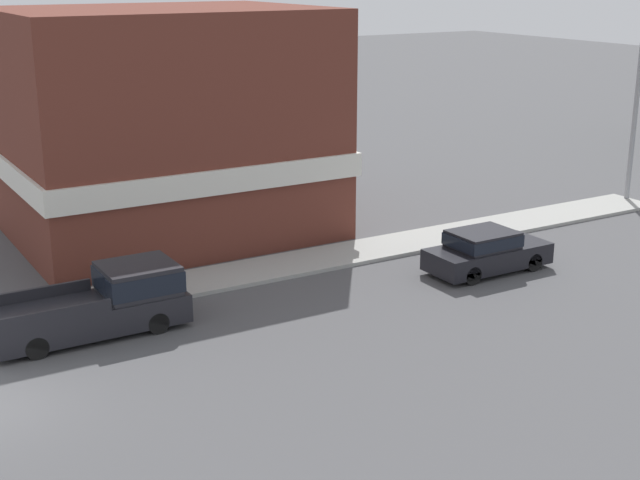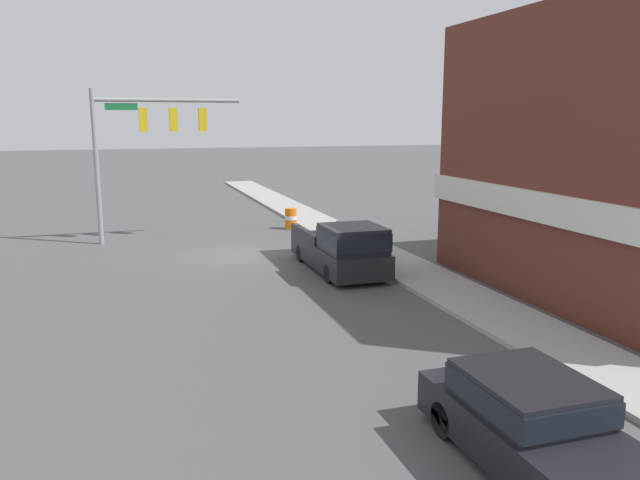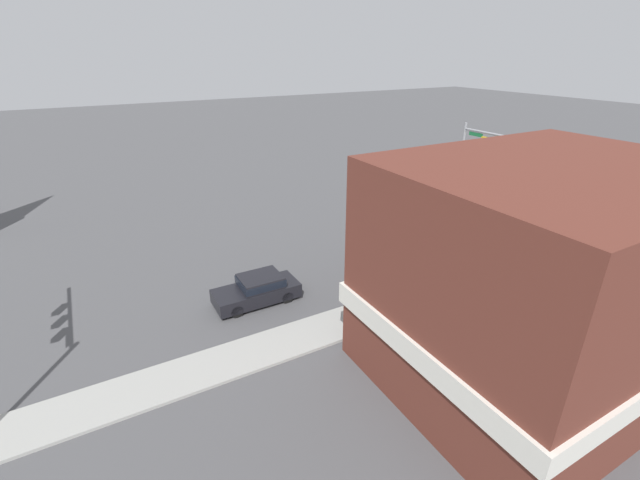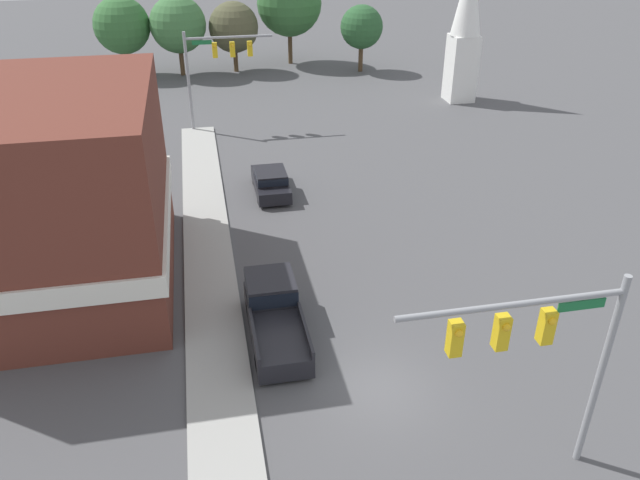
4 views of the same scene
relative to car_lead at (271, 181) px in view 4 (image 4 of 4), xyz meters
name	(u,v)px [view 4 (image 4 of 4)]	position (x,y,z in m)	size (l,w,h in m)	color
ground_plane	(379,389)	(1.68, -17.54, -0.79)	(200.00, 200.00, 0.00)	#4C4C4F
sidewalk_curb	(222,410)	(-4.02, -17.54, -0.72)	(2.40, 60.00, 0.14)	#9E9E99
near_signal_assembly	(540,341)	(4.84, -21.82, 4.28)	(6.60, 0.49, 6.94)	gray
far_signal_assembly	(216,58)	(-2.23, 12.29, 4.50)	(6.36, 0.49, 7.25)	gray
car_lead	(271,181)	(0.00, 0.00, 0.00)	(1.91, 4.56, 1.52)	black
pickup_truck_parked	(274,311)	(-1.57, -13.27, 0.15)	(2.10, 5.71, 1.93)	black
corner_brick_building	(50,197)	(-10.48, -7.79, 3.55)	(9.83, 12.27, 8.95)	brown
church_steeple	(466,24)	(18.34, 15.75, 5.57)	(2.46, 2.46, 12.16)	white
backdrop_tree_left_far	(122,25)	(-10.17, 29.56, 3.97)	(5.27, 5.27, 7.41)	#4C3823
backdrop_tree_left_mid	(178,24)	(-4.97, 28.97, 3.99)	(5.30, 5.30, 7.44)	#4C3823
backdrop_tree_center	(234,27)	(0.29, 29.34, 3.47)	(4.81, 4.81, 6.68)	#4C3823
backdrop_tree_right_mid	(289,3)	(6.14, 31.53, 5.22)	(6.52, 6.52, 9.28)	#4C3823
backdrop_tree_right_far	(362,27)	(12.50, 26.93, 3.48)	(4.13, 4.13, 6.36)	#4C3823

